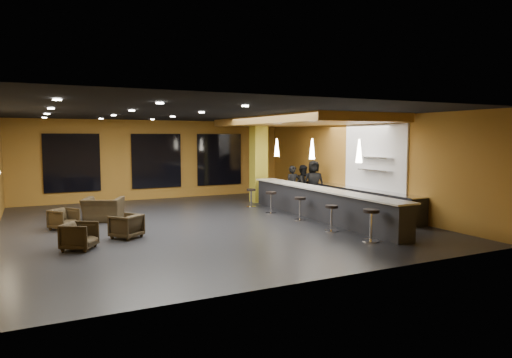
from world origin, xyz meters
name	(u,v)px	position (x,y,z in m)	size (l,w,h in m)	color
floor	(207,225)	(0.00, 0.00, -0.05)	(12.00, 13.00, 0.10)	black
ceiling	(206,112)	(0.00, 0.00, 3.55)	(12.00, 13.00, 0.10)	black
wall_back	(156,160)	(0.00, 6.55, 1.75)	(12.00, 0.10, 3.50)	#936321
wall_front	(326,190)	(0.00, -6.55, 1.75)	(12.00, 0.10, 3.50)	#936321
wall_right	(358,164)	(6.05, 0.00, 1.75)	(0.10, 13.00, 3.50)	#936321
wood_soffit	(298,121)	(4.00, 1.00, 3.36)	(3.60, 8.00, 0.28)	#A77531
window_left	(72,163)	(-3.50, 6.44, 1.70)	(2.20, 0.06, 2.40)	black
window_center	(157,161)	(0.00, 6.44, 1.70)	(2.20, 0.06, 2.40)	black
window_right	(219,159)	(3.00, 6.44, 1.70)	(2.20, 0.06, 2.40)	black
tile_backsplash	(374,158)	(5.96, -1.00, 2.00)	(0.06, 3.20, 2.40)	white
bar_counter	(320,204)	(3.65, -1.00, 0.50)	(0.60, 8.00, 1.00)	black
bar_top	(320,189)	(3.65, -1.00, 1.02)	(0.78, 8.10, 0.05)	beige
prep_counter	(358,201)	(5.65, -0.50, 0.43)	(0.70, 6.00, 0.86)	black
prep_top	(358,189)	(5.65, -0.50, 0.89)	(0.72, 6.00, 0.03)	silver
wall_shelf_lower	(375,170)	(5.82, -1.20, 1.60)	(0.30, 1.50, 0.03)	silver
wall_shelf_upper	(375,157)	(5.82, -1.20, 2.05)	(0.30, 1.50, 0.03)	silver
column	(259,161)	(3.65, 3.60, 1.75)	(0.60, 0.60, 3.50)	#A79725
pendant_0	(359,151)	(3.65, -3.00, 2.35)	(0.20, 0.20, 0.70)	white
pendant_1	(312,149)	(3.65, -0.50, 2.35)	(0.20, 0.20, 0.70)	white
pendant_2	(277,147)	(3.65, 2.00, 2.35)	(0.20, 0.20, 0.70)	white
staff_a	(293,186)	(4.39, 1.99, 0.80)	(0.59, 0.39, 1.61)	black
staff_b	(304,185)	(4.91, 1.99, 0.81)	(0.79, 0.62, 1.63)	black
staff_c	(314,183)	(5.25, 1.80, 0.90)	(0.88, 0.58, 1.81)	black
armchair_a	(79,236)	(-4.01, -1.88, 0.34)	(0.72, 0.74, 0.67)	black
armchair_b	(126,226)	(-2.74, -1.09, 0.33)	(0.70, 0.73, 0.66)	black
armchair_c	(64,219)	(-4.19, 0.93, 0.31)	(0.67, 0.69, 0.63)	black
armchair_d	(103,209)	(-2.94, 1.84, 0.39)	(1.19, 1.04, 0.77)	black
bar_stool_0	(371,221)	(2.97, -4.39, 0.55)	(0.44, 0.44, 0.86)	silver
bar_stool_1	(331,215)	(2.82, -2.84, 0.49)	(0.39, 0.39, 0.77)	silver
bar_stool_2	(300,205)	(2.94, -0.89, 0.49)	(0.39, 0.39, 0.77)	silver
bar_stool_3	(271,200)	(2.71, 0.72, 0.51)	(0.40, 0.40, 0.79)	silver
bar_stool_4	(251,195)	(2.72, 2.39, 0.46)	(0.37, 0.37, 0.73)	silver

